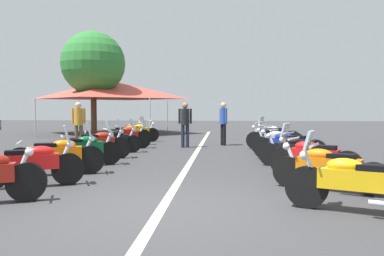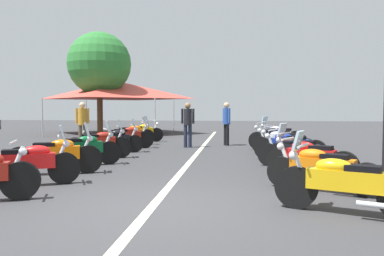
# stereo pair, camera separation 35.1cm
# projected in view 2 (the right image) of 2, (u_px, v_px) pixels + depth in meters

# --- Properties ---
(ground_plane) EXTENTS (80.00, 80.00, 0.00)m
(ground_plane) POSITION_uv_depth(u_px,v_px,m) (152.00, 207.00, 6.12)
(ground_plane) COLOR #38383A
(lane_centre_stripe) EXTENTS (25.54, 0.16, 0.01)m
(lane_centre_stripe) POSITION_uv_depth(u_px,v_px,m) (194.00, 157.00, 12.40)
(lane_centre_stripe) COLOR beige
(lane_centre_stripe) RESTS_ON ground_plane
(motorcycle_left_row_1) EXTENTS (1.05, 1.91, 1.21)m
(motorcycle_left_row_1) POSITION_uv_depth(u_px,v_px,m) (29.00, 163.00, 7.77)
(motorcycle_left_row_1) COLOR black
(motorcycle_left_row_1) RESTS_ON ground_plane
(motorcycle_left_row_2) EXTENTS (0.96, 2.12, 1.23)m
(motorcycle_left_row_2) POSITION_uv_depth(u_px,v_px,m) (56.00, 154.00, 9.11)
(motorcycle_left_row_2) COLOR black
(motorcycle_left_row_2) RESTS_ON ground_plane
(motorcycle_left_row_3) EXTENTS (1.15, 1.98, 1.21)m
(motorcycle_left_row_3) POSITION_uv_depth(u_px,v_px,m) (82.00, 148.00, 10.48)
(motorcycle_left_row_3) COLOR black
(motorcycle_left_row_3) RESTS_ON ground_plane
(motorcycle_left_row_4) EXTENTS (0.89, 1.99, 1.22)m
(motorcycle_left_row_4) POSITION_uv_depth(u_px,v_px,m) (99.00, 143.00, 11.95)
(motorcycle_left_row_4) COLOR black
(motorcycle_left_row_4) RESTS_ON ground_plane
(motorcycle_left_row_5) EXTENTS (0.94, 2.02, 1.20)m
(motorcycle_left_row_5) POSITION_uv_depth(u_px,v_px,m) (114.00, 140.00, 13.47)
(motorcycle_left_row_5) COLOR black
(motorcycle_left_row_5) RESTS_ON ground_plane
(motorcycle_left_row_6) EXTENTS (1.02, 1.98, 1.22)m
(motorcycle_left_row_6) POSITION_uv_depth(u_px,v_px,m) (127.00, 136.00, 14.85)
(motorcycle_left_row_6) COLOR black
(motorcycle_left_row_6) RESTS_ON ground_plane
(motorcycle_left_row_7) EXTENTS (1.08, 1.88, 1.22)m
(motorcycle_left_row_7) POSITION_uv_depth(u_px,v_px,m) (131.00, 134.00, 16.15)
(motorcycle_left_row_7) COLOR black
(motorcycle_left_row_7) RESTS_ON ground_plane
(motorcycle_left_row_8) EXTENTS (1.21, 1.93, 1.00)m
(motorcycle_left_row_8) POSITION_uv_depth(u_px,v_px,m) (141.00, 132.00, 17.66)
(motorcycle_left_row_8) COLOR black
(motorcycle_left_row_8) RESTS_ON ground_plane
(motorcycle_right_row_0) EXTENTS (1.03, 2.01, 1.22)m
(motorcycle_right_row_0) POSITION_uv_depth(u_px,v_px,m) (344.00, 183.00, 5.69)
(motorcycle_right_row_0) COLOR black
(motorcycle_right_row_0) RESTS_ON ground_plane
(motorcycle_right_row_1) EXTENTS (1.17, 1.97, 0.98)m
(motorcycle_right_row_1) POSITION_uv_depth(u_px,v_px,m) (321.00, 168.00, 7.23)
(motorcycle_right_row_1) COLOR black
(motorcycle_right_row_1) RESTS_ON ground_plane
(motorcycle_right_row_2) EXTENTS (1.14, 1.86, 1.22)m
(motorcycle_right_row_2) POSITION_uv_depth(u_px,v_px,m) (309.00, 157.00, 8.55)
(motorcycle_right_row_2) COLOR black
(motorcycle_right_row_2) RESTS_ON ground_plane
(motorcycle_right_row_3) EXTENTS (1.10, 1.95, 0.99)m
(motorcycle_right_row_3) POSITION_uv_depth(u_px,v_px,m) (295.00, 151.00, 10.04)
(motorcycle_right_row_3) COLOR black
(motorcycle_right_row_3) RESTS_ON ground_plane
(motorcycle_right_row_4) EXTENTS (1.14, 2.01, 1.01)m
(motorcycle_right_row_4) POSITION_uv_depth(u_px,v_px,m) (289.00, 145.00, 11.35)
(motorcycle_right_row_4) COLOR black
(motorcycle_right_row_4) RESTS_ON ground_plane
(motorcycle_right_row_5) EXTENTS (1.15, 1.96, 0.98)m
(motorcycle_right_row_5) POSITION_uv_depth(u_px,v_px,m) (282.00, 142.00, 12.69)
(motorcycle_right_row_5) COLOR black
(motorcycle_right_row_5) RESTS_ON ground_plane
(motorcycle_right_row_6) EXTENTS (1.05, 2.08, 1.01)m
(motorcycle_right_row_6) POSITION_uv_depth(u_px,v_px,m) (277.00, 138.00, 14.24)
(motorcycle_right_row_6) COLOR black
(motorcycle_right_row_6) RESTS_ON ground_plane
(motorcycle_right_row_7) EXTENTS (1.28, 1.80, 1.23)m
(motorcycle_right_row_7) POSITION_uv_depth(u_px,v_px,m) (279.00, 135.00, 15.48)
(motorcycle_right_row_7) COLOR black
(motorcycle_right_row_7) RESTS_ON ground_plane
(traffic_cone_2) EXTENTS (0.36, 0.36, 0.61)m
(traffic_cone_2) POSITION_uv_depth(u_px,v_px,m) (50.00, 151.00, 11.43)
(traffic_cone_2) COLOR orange
(traffic_cone_2) RESTS_ON ground_plane
(bystander_0) EXTENTS (0.47, 0.32, 1.79)m
(bystander_0) POSITION_uv_depth(u_px,v_px,m) (226.00, 120.00, 16.05)
(bystander_0) COLOR black
(bystander_0) RESTS_ON ground_plane
(bystander_1) EXTENTS (0.32, 0.53, 1.77)m
(bystander_1) POSITION_uv_depth(u_px,v_px,m) (188.00, 121.00, 15.23)
(bystander_1) COLOR #1E2338
(bystander_1) RESTS_ON ground_plane
(bystander_2) EXTENTS (0.32, 0.51, 1.79)m
(bystander_2) POSITION_uv_depth(u_px,v_px,m) (82.00, 121.00, 15.23)
(bystander_2) COLOR brown
(bystander_2) RESTS_ON ground_plane
(roadside_tree_0) EXTENTS (3.53, 3.53, 5.78)m
(roadside_tree_0) POSITION_uv_depth(u_px,v_px,m) (99.00, 64.00, 21.60)
(roadside_tree_0) COLOR brown
(roadside_tree_0) RESTS_ON ground_plane
(event_tent) EXTENTS (6.87, 6.87, 3.20)m
(event_tent) POSITION_uv_depth(u_px,v_px,m) (115.00, 90.00, 23.45)
(event_tent) COLOR #E54C3F
(event_tent) RESTS_ON ground_plane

